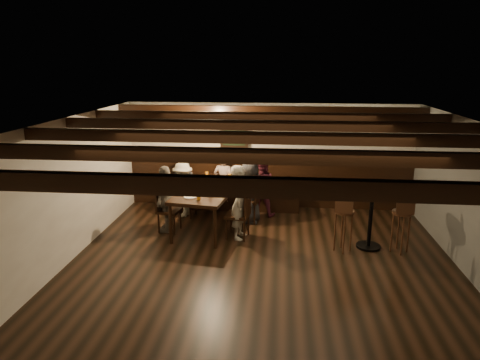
# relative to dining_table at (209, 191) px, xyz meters

# --- Properties ---
(room) EXTENTS (7.00, 7.00, 7.00)m
(room) POSITION_rel_dining_table_xyz_m (0.87, 0.15, 0.32)
(room) COLOR black
(room) RESTS_ON ground
(dining_table) EXTENTS (1.29, 2.31, 0.82)m
(dining_table) POSITION_rel_dining_table_xyz_m (0.00, 0.00, 0.00)
(dining_table) COLOR black
(dining_table) RESTS_ON floor
(chair_left_near) EXTENTS (0.47, 0.47, 0.91)m
(chair_left_near) POSITION_rel_dining_table_xyz_m (-0.65, 0.55, -0.48)
(chair_left_near) COLOR black
(chair_left_near) RESTS_ON floor
(chair_left_far) EXTENTS (0.46, 0.46, 0.89)m
(chair_left_far) POSITION_rel_dining_table_xyz_m (-0.78, -0.34, -0.48)
(chair_left_far) COLOR black
(chair_left_far) RESTS_ON floor
(chair_right_near) EXTENTS (0.51, 0.51, 0.99)m
(chair_right_near) POSITION_rel_dining_table_xyz_m (0.78, 0.34, -0.45)
(chair_right_near) COLOR black
(chair_right_near) RESTS_ON floor
(chair_right_far) EXTENTS (0.49, 0.49, 0.95)m
(chair_right_far) POSITION_rel_dining_table_xyz_m (0.65, -0.55, -0.47)
(chair_right_far) COLOR black
(chair_right_far) RESTS_ON floor
(person_bench_left) EXTENTS (0.66, 0.48, 1.25)m
(person_bench_left) POSITION_rel_dining_table_xyz_m (-0.76, 1.02, -0.13)
(person_bench_left) COLOR #252427
(person_bench_left) RESTS_ON floor
(person_bench_centre) EXTENTS (0.52, 0.38, 1.31)m
(person_bench_centre) POSITION_rel_dining_table_xyz_m (0.15, 1.04, -0.10)
(person_bench_centre) COLOR gray
(person_bench_centre) RESTS_ON floor
(person_bench_right) EXTENTS (0.70, 0.58, 1.30)m
(person_bench_right) POSITION_rel_dining_table_xyz_m (1.02, 0.76, -0.10)
(person_bench_right) COLOR maroon
(person_bench_right) RESTS_ON floor
(person_left_near) EXTENTS (0.56, 0.84, 1.21)m
(person_left_near) POSITION_rel_dining_table_xyz_m (-0.68, 0.55, -0.15)
(person_left_near) COLOR #ACA591
(person_left_near) RESTS_ON floor
(person_left_far) EXTENTS (0.44, 0.83, 1.34)m
(person_left_far) POSITION_rel_dining_table_xyz_m (-0.81, -0.34, -0.08)
(person_left_far) COLOR slate
(person_left_far) RESTS_ON floor
(person_right_near) EXTENTS (0.52, 0.72, 1.36)m
(person_right_near) POSITION_rel_dining_table_xyz_m (0.81, 0.34, -0.08)
(person_right_near) COLOR #2A2A2D
(person_right_near) RESTS_ON floor
(person_right_far) EXTENTS (0.41, 0.57, 1.43)m
(person_right_far) POSITION_rel_dining_table_xyz_m (0.68, -0.55, -0.04)
(person_right_far) COLOR #A49C8A
(person_right_far) RESTS_ON floor
(pint_a) EXTENTS (0.07, 0.07, 0.14)m
(pint_a) POSITION_rel_dining_table_xyz_m (-0.18, 0.73, 0.14)
(pint_a) COLOR #BF7219
(pint_a) RESTS_ON dining_table
(pint_b) EXTENTS (0.07, 0.07, 0.14)m
(pint_b) POSITION_rel_dining_table_xyz_m (0.34, 0.61, 0.14)
(pint_b) COLOR #BF7219
(pint_b) RESTS_ON dining_table
(pint_c) EXTENTS (0.07, 0.07, 0.14)m
(pint_c) POSITION_rel_dining_table_xyz_m (-0.28, 0.14, 0.14)
(pint_c) COLOR #BF7219
(pint_c) RESTS_ON dining_table
(pint_d) EXTENTS (0.07, 0.07, 0.14)m
(pint_d) POSITION_rel_dining_table_xyz_m (0.33, 0.16, 0.14)
(pint_d) COLOR silver
(pint_d) RESTS_ON dining_table
(pint_e) EXTENTS (0.07, 0.07, 0.14)m
(pint_e) POSITION_rel_dining_table_xyz_m (-0.28, -0.41, 0.14)
(pint_e) COLOR #BF7219
(pint_e) RESTS_ON dining_table
(pint_f) EXTENTS (0.07, 0.07, 0.14)m
(pint_f) POSITION_rel_dining_table_xyz_m (0.12, -0.57, 0.14)
(pint_f) COLOR silver
(pint_f) RESTS_ON dining_table
(pint_g) EXTENTS (0.07, 0.07, 0.14)m
(pint_g) POSITION_rel_dining_table_xyz_m (-0.06, -0.80, 0.14)
(pint_g) COLOR #BF7219
(pint_g) RESTS_ON dining_table
(plate_near) EXTENTS (0.24, 0.24, 0.01)m
(plate_near) POSITION_rel_dining_table_xyz_m (-0.25, -0.67, 0.08)
(plate_near) COLOR white
(plate_near) RESTS_ON dining_table
(plate_far) EXTENTS (0.24, 0.24, 0.01)m
(plate_far) POSITION_rel_dining_table_xyz_m (0.14, -0.32, 0.08)
(plate_far) COLOR white
(plate_far) RESTS_ON dining_table
(condiment_caddy) EXTENTS (0.15, 0.10, 0.12)m
(condiment_caddy) POSITION_rel_dining_table_xyz_m (-0.01, -0.05, 0.13)
(condiment_caddy) COLOR black
(condiment_caddy) RESTS_ON dining_table
(candle) EXTENTS (0.05, 0.05, 0.05)m
(candle) POSITION_rel_dining_table_xyz_m (0.16, 0.28, 0.09)
(candle) COLOR beige
(candle) RESTS_ON dining_table
(high_top_table) EXTENTS (0.60, 0.60, 1.07)m
(high_top_table) POSITION_rel_dining_table_xyz_m (3.06, -0.78, -0.05)
(high_top_table) COLOR black
(high_top_table) RESTS_ON floor
(bar_stool_left) EXTENTS (0.36, 0.38, 1.09)m
(bar_stool_left) POSITION_rel_dining_table_xyz_m (2.56, -0.98, -0.35)
(bar_stool_left) COLOR #331B10
(bar_stool_left) RESTS_ON floor
(bar_stool_right) EXTENTS (0.34, 0.35, 1.09)m
(bar_stool_right) POSITION_rel_dining_table_xyz_m (3.56, -0.93, -0.35)
(bar_stool_right) COLOR #331B10
(bar_stool_right) RESTS_ON floor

